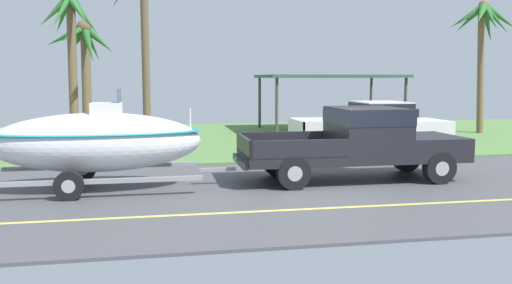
% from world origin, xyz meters
% --- Properties ---
extents(ground, '(36.00, 22.00, 0.11)m').
position_xyz_m(ground, '(0.00, 8.38, -0.01)').
color(ground, '#4C4C51').
extents(pickup_truck_towing, '(5.96, 2.08, 1.88)m').
position_xyz_m(pickup_truck_towing, '(1.47, 0.98, 1.04)').
color(pickup_truck_towing, black).
rests_on(pickup_truck_towing, ground).
extents(boat_on_trailer, '(6.06, 2.37, 2.39)m').
position_xyz_m(boat_on_trailer, '(-5.27, 0.98, 1.14)').
color(boat_on_trailer, gray).
rests_on(boat_on_trailer, ground).
extents(parked_pickup_background, '(5.79, 2.09, 1.80)m').
position_xyz_m(parked_pickup_background, '(4.04, 5.93, 1.01)').
color(parked_pickup_background, silver).
rests_on(parked_pickup_background, ground).
extents(parked_sedan_near, '(4.37, 1.81, 1.38)m').
position_xyz_m(parked_sedan_near, '(5.68, 8.89, 0.67)').
color(parked_sedan_near, '#99999E').
rests_on(parked_sedan_near, ground).
extents(carport_awning, '(6.71, 4.55, 2.81)m').
position_xyz_m(carport_awning, '(4.51, 13.10, 2.67)').
color(carport_awning, '#4C4238').
rests_on(carport_awning, ground).
extents(palm_tree_near_right, '(3.31, 3.43, 6.27)m').
position_xyz_m(palm_tree_near_right, '(11.26, 10.77, 4.95)').
color(palm_tree_near_right, brown).
rests_on(palm_tree_near_right, ground).
extents(palm_tree_mid, '(3.11, 2.68, 5.21)m').
position_xyz_m(palm_tree_mid, '(-7.02, 12.65, 3.81)').
color(palm_tree_mid, brown).
rests_on(palm_tree_mid, ground).
extents(palm_tree_far_left, '(2.43, 2.95, 6.04)m').
position_xyz_m(palm_tree_far_left, '(-7.07, 9.97, 4.50)').
color(palm_tree_far_left, brown).
rests_on(palm_tree_far_left, ground).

